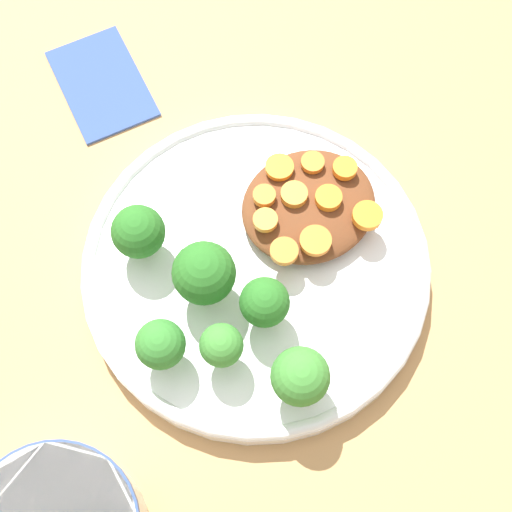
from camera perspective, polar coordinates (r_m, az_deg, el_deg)
name	(u,v)px	position (r m, az deg, el deg)	size (l,w,h in m)	color
ground_plane	(256,273)	(0.59, 0.00, -1.33)	(4.00, 4.00, 0.00)	tan
plate	(256,266)	(0.57, 0.00, -0.83)	(0.28, 0.28, 0.03)	white
stew_mound	(309,206)	(0.58, 4.23, 4.03)	(0.10, 0.11, 0.02)	brown
broccoli_floret_0	(221,346)	(0.51, -2.78, -7.21)	(0.03, 0.03, 0.05)	#759E51
broccoli_floret_1	(205,275)	(0.53, -4.11, -1.55)	(0.05, 0.05, 0.06)	#7FA85B
broccoli_floret_2	(161,345)	(0.52, -7.63, -7.09)	(0.04, 0.04, 0.05)	#759E51
broccoli_floret_3	(138,232)	(0.55, -9.39, 1.89)	(0.04, 0.04, 0.05)	#759E51
broccoli_floret_4	(265,303)	(0.52, 0.69, -3.80)	(0.04, 0.04, 0.05)	#759E51
broccoli_floret_5	(300,377)	(0.51, 3.55, -9.66)	(0.04, 0.04, 0.06)	#759E51
carrot_slice_0	(279,167)	(0.58, 1.89, 7.11)	(0.02, 0.02, 0.00)	orange
carrot_slice_1	(367,216)	(0.56, 8.90, 3.21)	(0.02, 0.02, 0.01)	orange
carrot_slice_2	(265,220)	(0.55, 0.75, 2.89)	(0.02, 0.02, 0.01)	orange
carrot_slice_3	(315,241)	(0.55, 4.78, 1.23)	(0.02, 0.02, 0.01)	orange
carrot_slice_4	(294,194)	(0.56, 3.07, 4.94)	(0.02, 0.02, 0.01)	orange
carrot_slice_5	(328,198)	(0.56, 5.82, 4.65)	(0.02, 0.02, 0.01)	orange
carrot_slice_6	(345,168)	(0.58, 7.12, 6.98)	(0.02, 0.02, 0.01)	orange
carrot_slice_7	(284,251)	(0.54, 2.26, 0.38)	(0.02, 0.02, 0.01)	orange
carrot_slice_8	(313,163)	(0.58, 4.55, 7.47)	(0.02, 0.02, 0.01)	orange
carrot_slice_9	(264,196)	(0.56, 0.66, 4.84)	(0.02, 0.02, 0.01)	orange
napkin	(102,83)	(0.69, -12.26, 13.40)	(0.12, 0.08, 0.01)	#334C8C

